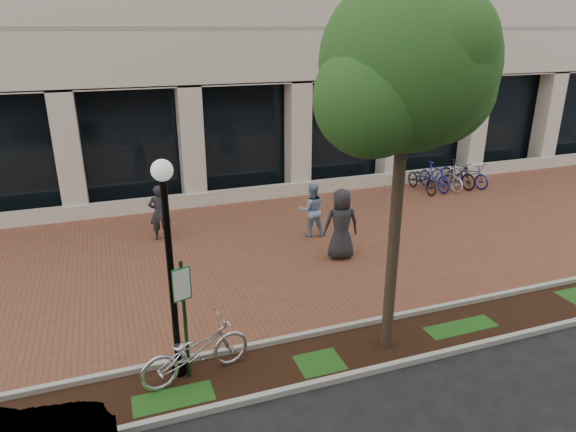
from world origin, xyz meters
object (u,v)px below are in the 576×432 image
object	(u,v)px
parking_sign	(184,306)
pedestrian_right	(341,224)
pedestrian_mid	(312,210)
pedestrian_left	(159,213)
bollard	(385,195)
bike_rack_cluster	(446,176)
lamppost	(170,261)
locked_bicycle	(196,351)
street_tree	(408,75)

from	to	relation	value
parking_sign	pedestrian_right	world-z (taller)	parking_sign
pedestrian_mid	parking_sign	bearing A→B (deg)	60.50
pedestrian_left	bollard	distance (m)	7.85
pedestrian_mid	bike_rack_cluster	size ratio (longest dim) A/B	0.55
lamppost	bike_rack_cluster	distance (m)	14.35
parking_sign	pedestrian_right	distance (m)	6.17
locked_bicycle	pedestrian_right	bearing A→B (deg)	-63.82
parking_sign	pedestrian_right	size ratio (longest dim) A/B	1.18
parking_sign	bollard	size ratio (longest dim) A/B	2.65
parking_sign	bollard	world-z (taller)	parking_sign
parking_sign	pedestrian_mid	size ratio (longest dim) A/B	1.40
lamppost	parking_sign	bearing A→B (deg)	-47.00
pedestrian_left	pedestrian_mid	bearing A→B (deg)	164.99
lamppost	pedestrian_mid	bearing A→B (deg)	48.13
lamppost	pedestrian_mid	size ratio (longest dim) A/B	2.45
parking_sign	bollard	bearing A→B (deg)	24.27
lamppost	street_tree	size ratio (longest dim) A/B	0.59
pedestrian_right	street_tree	bearing A→B (deg)	88.93
bike_rack_cluster	pedestrian_left	bearing A→B (deg)	-179.11
pedestrian_right	pedestrian_mid	bearing A→B (deg)	-74.04
locked_bicycle	bollard	distance (m)	10.74
lamppost	locked_bicycle	bearing A→B (deg)	-31.31
parking_sign	pedestrian_mid	bearing A→B (deg)	32.89
locked_bicycle	pedestrian_left	distance (m)	6.85
pedestrian_left	pedestrian_mid	world-z (taller)	pedestrian_left
pedestrian_right	bike_rack_cluster	bearing A→B (deg)	-135.13
lamppost	pedestrian_mid	xyz separation A→B (m)	(4.84, 5.40, -1.47)
pedestrian_right	bollard	size ratio (longest dim) A/B	2.24
pedestrian_mid	pedestrian_right	world-z (taller)	pedestrian_right
bike_rack_cluster	locked_bicycle	bearing A→B (deg)	-150.43
pedestrian_right	bike_rack_cluster	distance (m)	8.08
bike_rack_cluster	parking_sign	bearing A→B (deg)	-150.80
bollard	pedestrian_left	bearing A→B (deg)	-177.66
bike_rack_cluster	lamppost	bearing A→B (deg)	-151.71
pedestrian_left	pedestrian_right	world-z (taller)	pedestrian_right
parking_sign	locked_bicycle	world-z (taller)	parking_sign
street_tree	locked_bicycle	bearing A→B (deg)	175.27
locked_bicycle	bike_rack_cluster	distance (m)	14.10
street_tree	pedestrian_right	distance (m)	6.03
lamppost	pedestrian_left	xyz separation A→B (m)	(0.46, 6.67, -1.46)
pedestrian_mid	bike_rack_cluster	bearing A→B (deg)	-147.75
pedestrian_left	bollard	world-z (taller)	pedestrian_left
pedestrian_left	pedestrian_right	xyz separation A→B (m)	(4.53, -3.02, 0.14)
bollard	locked_bicycle	bearing A→B (deg)	-138.16
pedestrian_mid	bollard	xyz separation A→B (m)	(3.46, 1.59, -0.38)
bollard	parking_sign	bearing A→B (deg)	-138.69
locked_bicycle	bollard	size ratio (longest dim) A/B	2.36
pedestrian_mid	pedestrian_right	size ratio (longest dim) A/B	0.84
pedestrian_right	bike_rack_cluster	size ratio (longest dim) A/B	0.65
pedestrian_left	bike_rack_cluster	xyz separation A→B (m)	(11.24, 1.46, -0.34)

